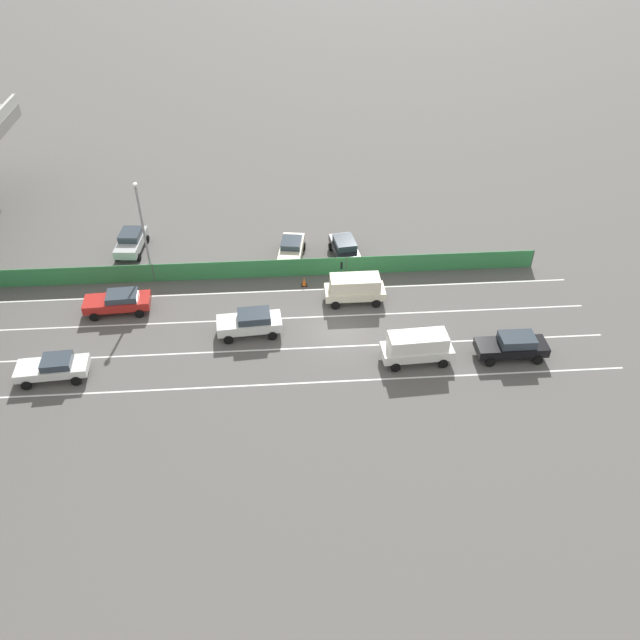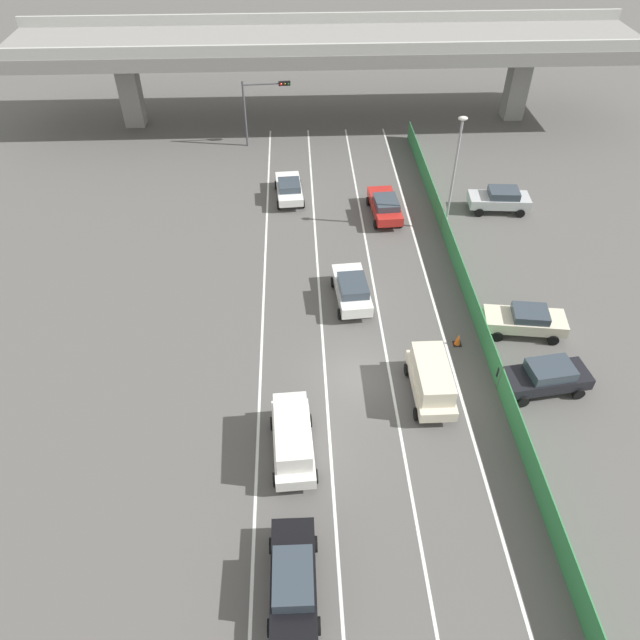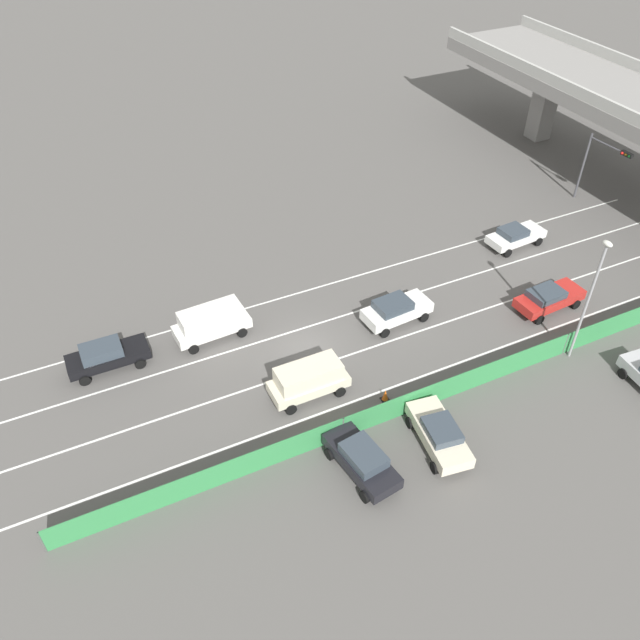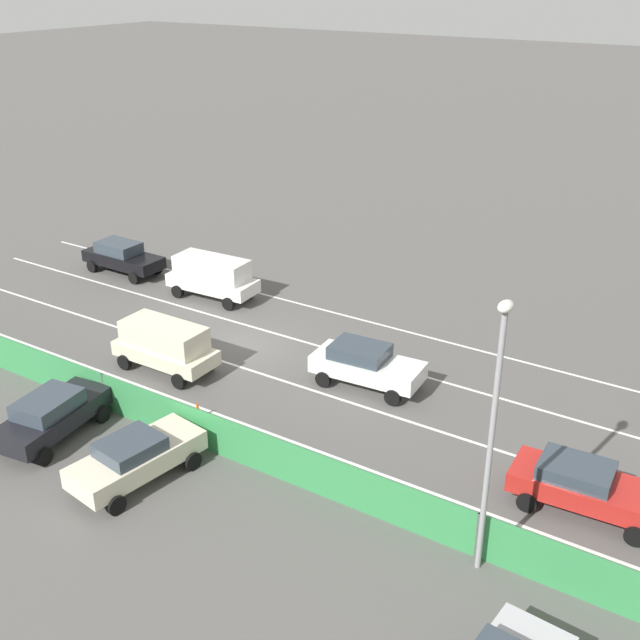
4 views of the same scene
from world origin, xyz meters
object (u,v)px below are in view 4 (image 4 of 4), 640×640
(car_van_cream, at_px, (165,344))
(traffic_cone, at_px, (197,411))
(car_sedan_black, at_px, (122,256))
(car_sedan_white, at_px, (366,364))
(street_lamp, at_px, (493,419))
(parked_sedan_cream, at_px, (136,457))
(car_sedan_red, at_px, (586,486))
(car_van_white, at_px, (212,275))
(parked_sedan_dark, at_px, (52,414))

(car_van_cream, bearing_deg, traffic_cone, 58.14)
(car_sedan_black, bearing_deg, car_van_cream, 54.01)
(car_sedan_white, relative_size, car_van_cream, 1.03)
(car_van_cream, bearing_deg, street_lamp, 75.54)
(car_sedan_black, relative_size, street_lamp, 0.57)
(car_sedan_white, xyz_separation_m, car_van_cream, (3.32, -7.58, 0.23))
(car_van_cream, height_order, car_sedan_black, car_van_cream)
(car_van_cream, relative_size, parked_sedan_cream, 0.94)
(street_lamp, bearing_deg, car_van_cream, -104.46)
(parked_sedan_cream, bearing_deg, car_sedan_red, 116.53)
(car_van_white, relative_size, traffic_cone, 6.45)
(car_sedan_black, relative_size, parked_sedan_cream, 0.99)
(car_sedan_white, bearing_deg, car_van_cream, -66.36)
(street_lamp, relative_size, traffic_cone, 11.11)
(parked_sedan_cream, relative_size, street_lamp, 0.58)
(car_sedan_red, relative_size, car_van_cream, 1.08)
(car_van_white, height_order, parked_sedan_dark, car_van_white)
(car_sedan_white, height_order, traffic_cone, car_sedan_white)
(car_sedan_white, distance_m, street_lamp, 11.32)
(parked_sedan_dark, relative_size, street_lamp, 0.57)
(traffic_cone, bearing_deg, car_sedan_black, -124.90)
(car_sedan_white, distance_m, car_sedan_black, 17.61)
(street_lamp, bearing_deg, car_van_white, -120.36)
(parked_sedan_dark, xyz_separation_m, traffic_cone, (-3.66, 3.49, -0.59))
(traffic_cone, bearing_deg, car_sedan_red, 100.03)
(parked_sedan_cream, bearing_deg, parked_sedan_dark, -93.49)
(car_sedan_red, height_order, parked_sedan_dark, parked_sedan_dark)
(parked_sedan_dark, height_order, traffic_cone, parked_sedan_dark)
(car_sedan_red, xyz_separation_m, car_van_cream, (0.14, -17.09, 0.28))
(parked_sedan_dark, bearing_deg, street_lamp, 97.32)
(parked_sedan_cream, height_order, traffic_cone, parked_sedan_cream)
(car_sedan_black, bearing_deg, car_van_white, 89.58)
(car_sedan_black, bearing_deg, street_lamp, 66.32)
(car_van_white, bearing_deg, car_sedan_black, -90.42)
(car_sedan_white, xyz_separation_m, car_sedan_black, (-3.68, -17.22, -0.01))
(car_van_cream, xyz_separation_m, parked_sedan_dark, (5.91, 0.13, -0.24))
(car_sedan_white, xyz_separation_m, parked_sedan_dark, (9.22, -7.45, -0.01))
(car_sedan_white, relative_size, car_sedan_black, 0.98)
(car_van_cream, bearing_deg, car_van_white, -154.71)
(parked_sedan_dark, bearing_deg, car_van_cream, -178.78)
(car_sedan_black, distance_m, street_lamp, 27.54)
(car_sedan_white, distance_m, parked_sedan_dark, 11.86)
(car_van_white, height_order, car_sedan_red, car_van_white)
(car_sedan_red, height_order, traffic_cone, car_sedan_red)
(car_sedan_white, height_order, car_sedan_black, car_sedan_black)
(car_sedan_white, relative_size, parked_sedan_dark, 0.98)
(car_van_cream, bearing_deg, car_sedan_red, 90.46)
(street_lamp, bearing_deg, parked_sedan_dark, -82.68)
(car_sedan_white, distance_m, car_sedan_red, 10.03)
(street_lamp, xyz_separation_m, traffic_cone, (-1.71, -11.71, -4.50))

